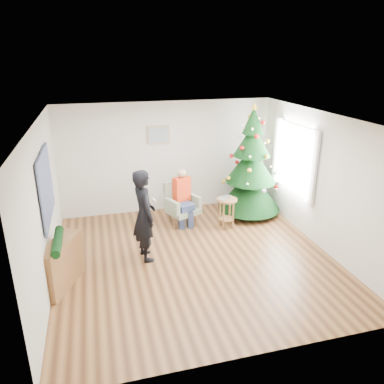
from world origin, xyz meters
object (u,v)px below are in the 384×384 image
object	(u,v)px
stool	(227,213)
armchair	(182,208)
standing_man	(144,215)
christmas_tree	(251,166)
console	(61,264)

from	to	relation	value
stool	armchair	bearing A→B (deg)	151.82
stool	standing_man	distance (m)	2.15
christmas_tree	armchair	world-z (taller)	christmas_tree
armchair	stool	bearing A→B (deg)	-50.04
standing_man	console	bearing A→B (deg)	102.02
console	armchair	bearing A→B (deg)	62.41
armchair	standing_man	distance (m)	1.75
stool	armchair	size ratio (longest dim) A/B	0.70
standing_man	console	world-z (taller)	standing_man
christmas_tree	standing_man	size ratio (longest dim) A/B	1.52
stool	console	bearing A→B (deg)	-157.25
stool	armchair	distance (m)	1.01
armchair	christmas_tree	bearing A→B (deg)	-18.59
christmas_tree	stool	size ratio (longest dim) A/B	3.93
christmas_tree	console	xyz separation A→B (m)	(-4.12, -1.98, -0.78)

